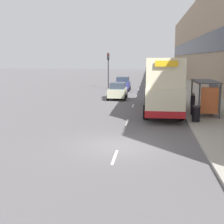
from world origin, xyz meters
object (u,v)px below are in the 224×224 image
(double_decker_bus_near, at_px, (162,83))
(car_0, at_px, (157,75))
(car_1, at_px, (118,91))
(litter_bin, at_px, (196,114))
(bus_shelter, at_px, (208,91))
(car_2, at_px, (123,84))
(pedestrian_1, at_px, (193,103))
(traffic_light_far_kerb, at_px, (108,65))

(double_decker_bus_near, bearing_deg, car_0, 89.31)
(car_1, height_order, litter_bin, car_1)
(bus_shelter, relative_size, double_decker_bus_near, 0.37)
(car_1, bearing_deg, bus_shelter, 129.96)
(bus_shelter, distance_m, litter_bin, 3.30)
(car_1, height_order, car_2, car_2)
(bus_shelter, xyz_separation_m, pedestrian_1, (-1.11, -0.25, -0.90))
(car_0, bearing_deg, car_1, -98.99)
(car_0, bearing_deg, litter_bin, -87.82)
(car_0, xyz_separation_m, pedestrian_1, (1.72, -39.85, 0.09))
(car_0, relative_size, traffic_light_far_kerb, 0.87)
(double_decker_bus_near, bearing_deg, car_1, 120.42)
(car_1, bearing_deg, double_decker_bus_near, 120.42)
(double_decker_bus_near, height_order, traffic_light_far_kerb, traffic_light_far_kerb)
(car_0, distance_m, pedestrian_1, 39.89)
(traffic_light_far_kerb, bearing_deg, bus_shelter, -63.80)
(pedestrian_1, bearing_deg, traffic_light_far_kerb, 113.41)
(double_decker_bus_near, distance_m, traffic_light_far_kerb, 20.19)
(car_1, relative_size, litter_bin, 3.73)
(double_decker_bus_near, distance_m, car_0, 37.91)
(car_2, distance_m, pedestrian_1, 19.24)
(double_decker_bus_near, distance_m, car_1, 8.73)
(car_0, height_order, pedestrian_1, car_0)
(litter_bin, bearing_deg, double_decker_bus_near, 114.60)
(bus_shelter, relative_size, litter_bin, 4.00)
(bus_shelter, xyz_separation_m, traffic_light_far_kerb, (-10.17, 20.67, 1.51))
(double_decker_bus_near, height_order, car_0, double_decker_bus_near)
(double_decker_bus_near, relative_size, traffic_light_far_kerb, 2.22)
(bus_shelter, bearing_deg, car_2, 113.84)
(traffic_light_far_kerb, bearing_deg, car_1, -77.70)
(pedestrian_1, height_order, traffic_light_far_kerb, traffic_light_far_kerb)
(car_2, bearing_deg, traffic_light_far_kerb, -51.37)
(bus_shelter, height_order, car_0, bus_shelter)
(car_2, xyz_separation_m, litter_bin, (6.63, -20.58, -0.23))
(traffic_light_far_kerb, bearing_deg, pedestrian_1, -66.59)
(car_0, bearing_deg, bus_shelter, -85.90)
(car_0, xyz_separation_m, car_1, (-4.82, -30.46, -0.03))
(bus_shelter, bearing_deg, double_decker_bus_near, 152.52)
(bus_shelter, relative_size, car_1, 1.07)
(car_2, height_order, pedestrian_1, car_2)
(bus_shelter, height_order, car_1, bus_shelter)
(car_1, relative_size, car_2, 0.96)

